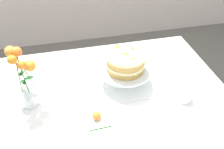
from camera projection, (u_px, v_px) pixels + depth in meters
dining_table at (104, 110)px, 1.38m from camera, size 1.40×1.00×0.74m
linen_napkin at (125, 83)px, 1.42m from camera, size 0.33×0.33×0.00m
cake_stand at (125, 71)px, 1.37m from camera, size 0.29×0.29×0.10m
layer_cake at (125, 62)px, 1.33m from camera, size 0.22×0.22×0.11m
flower_vase at (25, 83)px, 1.20m from camera, size 0.12×0.11×0.34m
teacup at (185, 97)px, 1.29m from camera, size 0.13×0.13×0.06m
fallen_rose at (97, 116)px, 1.20m from camera, size 0.11×0.09×0.04m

